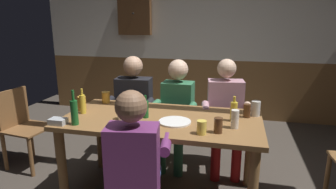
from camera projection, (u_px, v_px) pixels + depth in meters
back_wall_upper at (200, 11)px, 4.76m from camera, size 5.42×0.12×1.57m
back_wall_wainscot at (198, 87)px, 5.08m from camera, size 5.42×0.12×0.98m
dining_table at (161, 129)px, 2.67m from camera, size 1.77×0.90×0.78m
person_0 at (133, 103)px, 3.43m from camera, size 0.57×0.54×1.23m
person_1 at (176, 108)px, 3.30m from camera, size 0.50×0.54×1.21m
person_2 at (225, 111)px, 3.18m from camera, size 0.56×0.55×1.23m
person_3 at (135, 164)px, 2.04m from camera, size 0.52×0.56×1.21m
chair_empty_near_left at (23, 125)px, 3.31m from camera, size 0.50×0.50×0.88m
table_candle at (123, 108)px, 2.79m from camera, size 0.04×0.04×0.08m
condiment_caddy at (58, 121)px, 2.47m from camera, size 0.14×0.10×0.05m
plate_0 at (175, 122)px, 2.52m from camera, size 0.28×0.28×0.01m
bottle_0 at (74, 112)px, 2.44m from camera, size 0.06×0.06×0.30m
bottle_1 at (234, 111)px, 2.53m from camera, size 0.06×0.06×0.22m
bottle_2 at (146, 109)px, 2.63m from camera, size 0.05×0.05×0.21m
bottle_3 at (83, 104)px, 2.74m from camera, size 0.05×0.05×0.24m
pint_glass_0 at (218, 125)px, 2.28m from camera, size 0.07×0.07×0.12m
pint_glass_1 at (82, 104)px, 2.84m from camera, size 0.08×0.08×0.14m
pint_glass_2 at (122, 114)px, 2.59m from camera, size 0.07×0.07×0.10m
pint_glass_3 at (139, 106)px, 2.77m from camera, size 0.06×0.06×0.14m
pint_glass_4 at (247, 111)px, 2.64m from camera, size 0.06×0.06×0.12m
pint_glass_5 at (235, 119)px, 2.37m from camera, size 0.06×0.06×0.15m
pint_glass_6 at (106, 97)px, 3.10m from camera, size 0.08×0.08×0.12m
pint_glass_7 at (202, 127)px, 2.25m from camera, size 0.08×0.08×0.11m
pint_glass_8 at (256, 108)px, 2.68m from camera, size 0.08×0.08×0.14m
wall_dart_cabinet at (135, 13)px, 4.89m from camera, size 0.56×0.15×0.70m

